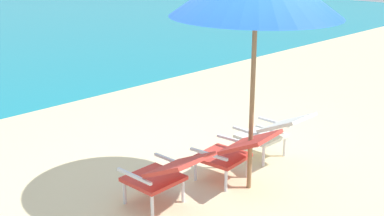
# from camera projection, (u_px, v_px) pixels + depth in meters

# --- Properties ---
(ground_plane) EXTENTS (40.00, 40.00, 0.00)m
(ground_plane) POSITION_uv_depth(u_px,v_px,m) (40.00, 103.00, 8.52)
(ground_plane) COLOR beige
(lounge_chair_left) EXTENTS (0.57, 0.89, 0.68)m
(lounge_chair_left) POSITION_uv_depth(u_px,v_px,m) (165.00, 173.00, 4.94)
(lounge_chair_left) COLOR red
(lounge_chair_left) RESTS_ON ground_plane
(lounge_chair_center) EXTENTS (0.63, 0.93, 0.68)m
(lounge_chair_center) POSITION_uv_depth(u_px,v_px,m) (235.00, 150.00, 5.48)
(lounge_chair_center) COLOR red
(lounge_chair_center) RESTS_ON ground_plane
(lounge_chair_right) EXTENTS (0.55, 0.88, 0.68)m
(lounge_chair_right) POSITION_uv_depth(u_px,v_px,m) (273.00, 130.00, 6.09)
(lounge_chair_right) COLOR silver
(lounge_chair_right) RESTS_ON ground_plane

